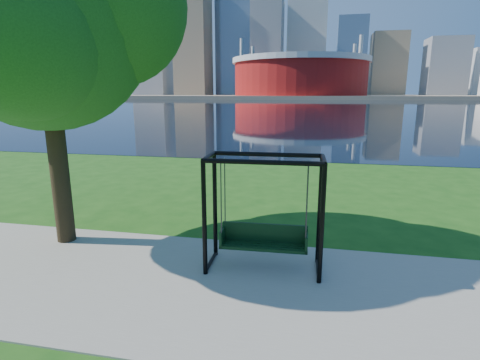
# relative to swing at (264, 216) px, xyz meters

# --- Properties ---
(ground) EXTENTS (900.00, 900.00, 0.00)m
(ground) POSITION_rel_swing_xyz_m (-0.60, -0.37, -1.05)
(ground) COLOR #1E5114
(ground) RESTS_ON ground
(path) EXTENTS (120.00, 4.00, 0.03)m
(path) POSITION_rel_swing_xyz_m (-0.60, -0.87, -1.04)
(path) COLOR #9E937F
(path) RESTS_ON ground
(river) EXTENTS (900.00, 180.00, 0.02)m
(river) POSITION_rel_swing_xyz_m (-0.60, 101.63, -1.04)
(river) COLOR black
(river) RESTS_ON ground
(far_bank) EXTENTS (900.00, 228.00, 2.00)m
(far_bank) POSITION_rel_swing_xyz_m (-0.60, 305.63, -0.05)
(far_bank) COLOR #937F60
(far_bank) RESTS_ON ground
(stadium) EXTENTS (83.00, 83.00, 32.00)m
(stadium) POSITION_rel_swing_xyz_m (-10.60, 234.63, 13.17)
(stadium) COLOR maroon
(stadium) RESTS_ON far_bank
(skyline) EXTENTS (392.00, 66.00, 96.50)m
(skyline) POSITION_rel_swing_xyz_m (-4.87, 319.03, 34.84)
(skyline) COLOR gray
(skyline) RESTS_ON far_bank
(swing) EXTENTS (2.16, 1.00, 2.18)m
(swing) POSITION_rel_swing_xyz_m (0.00, 0.00, 0.00)
(swing) COLOR black
(swing) RESTS_ON ground
(park_tree) EXTENTS (5.51, 4.98, 6.84)m
(park_tree) POSITION_rel_swing_xyz_m (-4.59, 0.51, 3.70)
(park_tree) COLOR black
(park_tree) RESTS_ON ground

